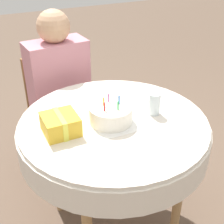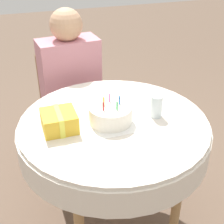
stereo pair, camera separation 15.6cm
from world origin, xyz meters
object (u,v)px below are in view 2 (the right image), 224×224
Objects in this scene: gift_box at (59,121)px; birthday_cake at (111,114)px; person at (71,78)px; drinking_glass at (156,106)px; chair at (70,105)px.

birthday_cake is at bearing -4.06° from gift_box.
person reaches higher than drinking_glass.
chair is 0.90m from gift_box.
gift_box is (-0.20, -0.71, 0.11)m from person.
gift_box is (-0.50, 0.04, -0.01)m from drinking_glass.
chair is 0.27m from person.
chair is 0.89m from birthday_cake.
gift_box is at bearing -109.09° from chair.
chair is 0.97m from drinking_glass.
drinking_glass is (0.29, -0.75, 0.12)m from person.
birthday_cake is at bearing -91.19° from person.
birthday_cake is 0.26m from gift_box.
gift_box is at bearing 175.94° from birthday_cake.
chair is at bearing 90.00° from person.
person reaches higher than birthday_cake.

